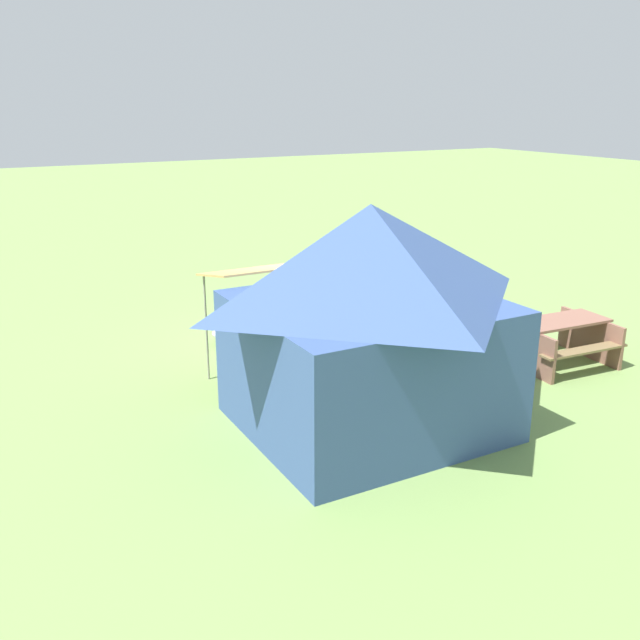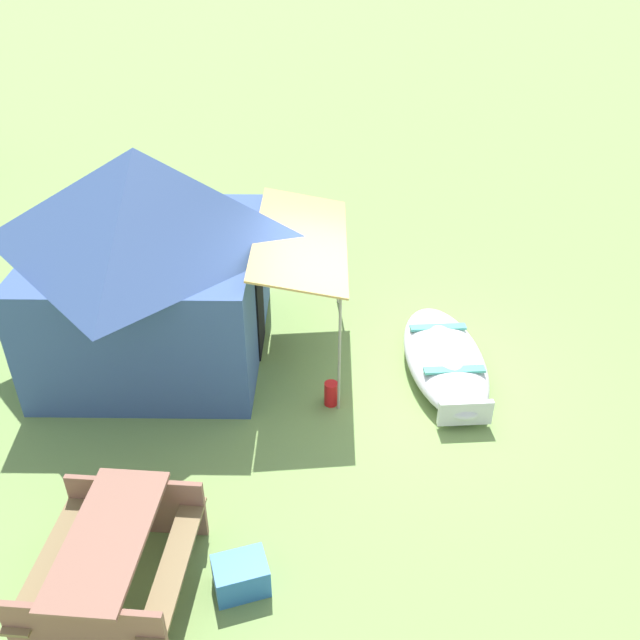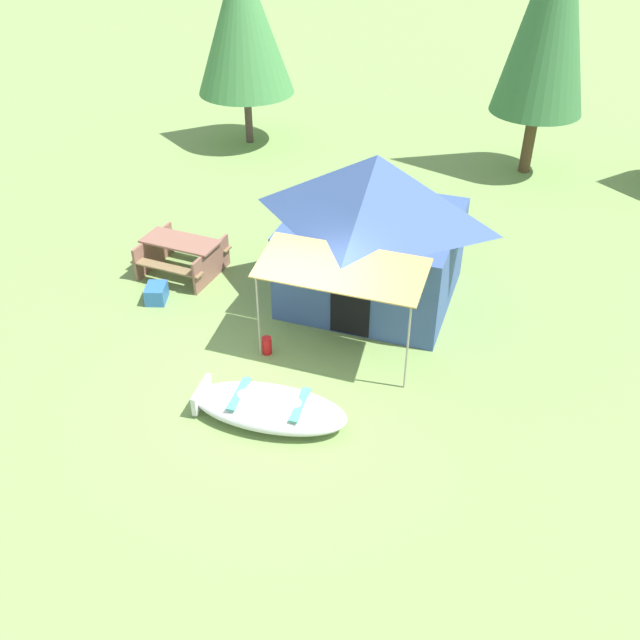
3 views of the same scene
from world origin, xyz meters
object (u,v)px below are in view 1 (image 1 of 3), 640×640
Objects in this scene: canvas_cabin_tent at (368,315)px; fuel_can at (351,345)px; picnic_table at (558,337)px; beached_rowboat at (276,323)px; cooler_box at (506,334)px.

fuel_can is at bearing -116.96° from canvas_cabin_tent.
canvas_cabin_tent is 4.29m from picnic_table.
beached_rowboat is at bearing -45.85° from picnic_table.
cooler_box is at bearing -88.69° from picnic_table.
beached_rowboat is 0.61× the size of canvas_cabin_tent.
canvas_cabin_tent reaches higher than beached_rowboat.
fuel_can is at bearing -17.28° from cooler_box.
cooler_box is at bearing -158.27° from canvas_cabin_tent.
picnic_table is (-4.12, -0.44, -1.11)m from canvas_cabin_tent.
picnic_table is at bearing 143.97° from fuel_can.
canvas_cabin_tent is 8.35× the size of cooler_box.
beached_rowboat is 7.83× the size of fuel_can.
cooler_box reaches higher than fuel_can.
beached_rowboat is 5.13× the size of cooler_box.
cooler_box is at bearing 162.72° from fuel_can.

